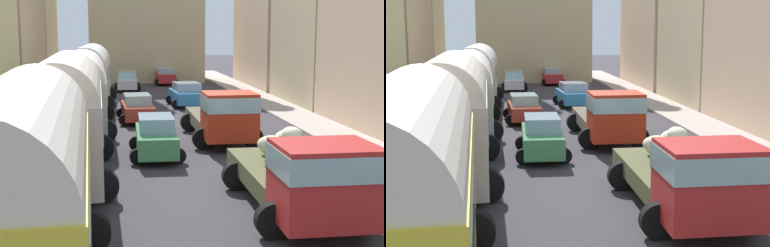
{
  "view_description": "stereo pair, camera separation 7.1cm",
  "coord_description": "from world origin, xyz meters",
  "views": [
    {
      "loc": [
        -2.91,
        -3.0,
        4.97
      ],
      "look_at": [
        0.0,
        18.52,
        1.3
      ],
      "focal_mm": 52.43,
      "sensor_mm": 36.0,
      "label": 1
    },
    {
      "loc": [
        -2.84,
        -3.01,
        4.97
      ],
      "look_at": [
        0.0,
        18.52,
        1.3
      ],
      "focal_mm": 52.43,
      "sensor_mm": 36.0,
      "label": 2
    }
  ],
  "objects": [
    {
      "name": "ground_plane",
      "position": [
        0.0,
        27.0,
        0.0
      ],
      "size": [
        154.0,
        154.0,
        0.0
      ],
      "primitive_type": "plane",
      "color": "#383339"
    },
    {
      "name": "sidewalk_left",
      "position": [
        -7.25,
        27.0,
        0.07
      ],
      "size": [
        2.5,
        70.0,
        0.14
      ],
      "primitive_type": "cube",
      "color": "gray",
      "rests_on": "ground"
    },
    {
      "name": "sidewalk_right",
      "position": [
        7.25,
        27.0,
        0.07
      ],
      "size": [
        2.5,
        70.0,
        0.14
      ],
      "primitive_type": "cube",
      "color": "#B1A197",
      "rests_on": "ground"
    },
    {
      "name": "building_left_3",
      "position": [
        -10.7,
        37.8,
        4.88
      ],
      "size": [
        4.4,
        11.92,
        9.77
      ],
      "color": "tan",
      "rests_on": "ground"
    },
    {
      "name": "building_left_4",
      "position": [
        -11.38,
        49.14,
        5.37
      ],
      "size": [
        6.33,
        9.17,
        10.69
      ],
      "color": "beige",
      "rests_on": "ground"
    },
    {
      "name": "building_right_3",
      "position": [
        11.08,
        33.16,
        5.26
      ],
      "size": [
        5.68,
        9.46,
        10.47
      ],
      "color": "beige",
      "rests_on": "ground"
    },
    {
      "name": "building_right_4",
      "position": [
        10.72,
        45.02,
        5.72
      ],
      "size": [
        4.45,
        12.53,
        11.44
      ],
      "color": "beige",
      "rests_on": "ground"
    },
    {
      "name": "distant_church",
      "position": [
        0.0,
        52.07,
        6.59
      ],
      "size": [
        10.59,
        7.66,
        20.13
      ],
      "color": "#CAB588",
      "rests_on": "ground"
    },
    {
      "name": "parked_bus_0",
      "position": [
        -4.6,
        6.5,
        2.32
      ],
      "size": [
        3.49,
        8.33,
        4.18
      ],
      "color": "gold",
      "rests_on": "ground"
    },
    {
      "name": "parked_bus_1",
      "position": [
        -4.6,
        15.5,
        2.3
      ],
      "size": [
        3.41,
        8.71,
        4.15
      ],
      "color": "silver",
      "rests_on": "ground"
    },
    {
      "name": "parked_bus_2",
      "position": [
        -4.6,
        24.5,
        2.14
      ],
      "size": [
        3.37,
        8.89,
        3.88
      ],
      "color": "beige",
      "rests_on": "ground"
    },
    {
      "name": "parked_bus_3",
      "position": [
        -4.6,
        33.5,
        2.18
      ],
      "size": [
        3.38,
        8.99,
        3.96
      ],
      "color": "beige",
      "rests_on": "ground"
    },
    {
      "name": "cargo_truck_0",
      "position": [
        1.88,
        10.74,
        1.23
      ],
      "size": [
        3.18,
        6.99,
        2.34
      ],
      "color": "red",
      "rests_on": "ground"
    },
    {
      "name": "cargo_truck_1",
      "position": [
        1.66,
        20.82,
        1.23
      ],
      "size": [
        3.03,
        7.13,
        2.4
      ],
      "color": "red",
      "rests_on": "ground"
    },
    {
      "name": "car_0",
      "position": [
        1.6,
        33.02,
        0.78
      ],
      "size": [
        2.54,
        3.95,
        1.54
      ],
      "color": "#338DD0",
      "rests_on": "ground"
    },
    {
      "name": "car_1",
      "position": [
        1.42,
        47.63,
        0.76
      ],
      "size": [
        2.21,
        4.22,
        1.49
      ],
      "color": "#B4252B",
      "rests_on": "ground"
    },
    {
      "name": "car_2",
      "position": [
        -1.42,
        18.55,
        0.81
      ],
      "size": [
        2.14,
        4.02,
        1.63
      ],
      "color": "#479556",
      "rests_on": "ground"
    },
    {
      "name": "car_3",
      "position": [
        -1.83,
        27.16,
        0.75
      ],
      "size": [
        2.28,
        3.93,
        1.49
      ],
      "color": "#B33624",
      "rests_on": "ground"
    },
    {
      "name": "car_4",
      "position": [
        -2.03,
        42.84,
        0.79
      ],
      "size": [
        2.2,
        4.16,
        1.6
      ],
      "color": "silver",
      "rests_on": "ground"
    }
  ]
}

